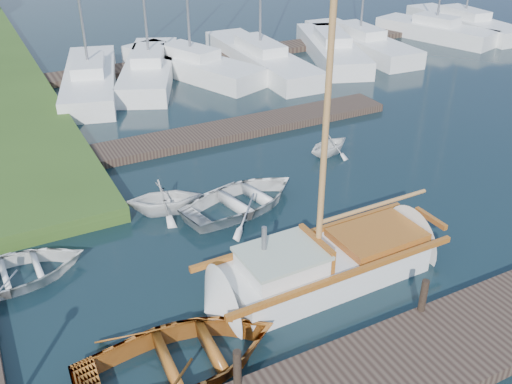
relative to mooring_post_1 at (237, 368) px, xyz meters
name	(u,v)px	position (x,y,z in m)	size (l,w,h in m)	color
ground	(256,229)	(3.00, 5.00, -0.70)	(160.00, 160.00, 0.00)	black
near_dock	(396,369)	(3.00, -1.00, -0.55)	(18.00, 2.20, 0.30)	#31221C
far_dock	(224,131)	(5.00, 11.50, -0.55)	(14.00, 1.60, 0.30)	#31221C
pontoon	(282,48)	(13.00, 21.00, -0.55)	(30.00, 1.60, 0.30)	#31221C
mooring_post_1	(237,368)	(0.00, 0.00, 0.00)	(0.16, 0.16, 0.80)	black
mooring_post_2	(423,295)	(4.50, 0.00, 0.00)	(0.16, 0.16, 0.80)	black
sailboat	(329,265)	(3.59, 2.26, -0.36)	(7.18, 2.09, 9.83)	white
dinghy	(181,354)	(-0.72, 1.08, -0.27)	(2.96, 4.15, 0.86)	brown
tender_a	(13,270)	(-3.29, 5.63, -0.35)	(2.44, 3.42, 0.71)	white
tender_b	(164,195)	(1.06, 7.06, -0.12)	(1.91, 2.21, 1.16)	white
tender_c	(242,196)	(3.18, 6.23, -0.30)	(2.74, 3.83, 0.79)	white
tender_d	(329,142)	(7.58, 8.18, -0.22)	(1.57, 1.82, 0.96)	white
marina_boat_0	(90,77)	(1.78, 19.22, -0.13)	(4.41, 8.98, 11.06)	white
marina_boat_1	(150,67)	(4.77, 19.60, -0.14)	(5.52, 8.92, 10.63)	white
marina_boat_2	(191,63)	(6.77, 19.23, -0.13)	(4.99, 8.61, 11.30)	white
marina_boat_3	(260,56)	(10.38, 18.69, -0.13)	(2.51, 9.85, 11.92)	white
marina_boat_4	(332,47)	(14.67, 18.50, -0.13)	(5.10, 8.94, 11.69)	white
marina_boat_5	(360,41)	(16.89, 18.96, -0.14)	(2.72, 9.03, 10.55)	white
marina_boat_6	(435,29)	(22.58, 19.01, -0.13)	(4.17, 7.52, 10.07)	white
marina_boat_7	(464,22)	(25.66, 19.73, -0.13)	(2.78, 9.11, 11.55)	white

